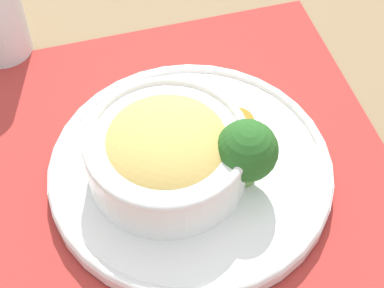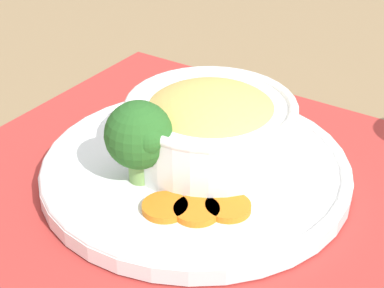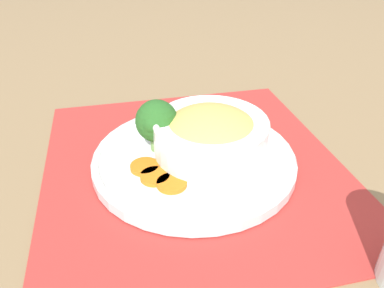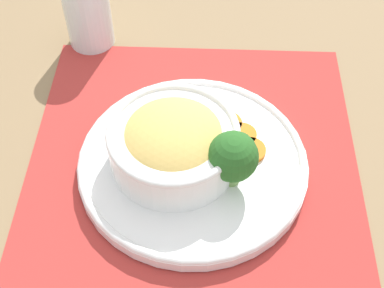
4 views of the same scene
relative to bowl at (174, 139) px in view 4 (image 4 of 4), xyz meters
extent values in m
plane|color=#8C704C|center=(0.00, 0.02, -0.06)|extent=(4.00, 4.00, 0.00)
cube|color=#B2332D|center=(0.00, 0.02, -0.05)|extent=(0.51, 0.47, 0.00)
cylinder|color=white|center=(0.00, 0.02, -0.04)|extent=(0.30, 0.30, 0.02)
torus|color=white|center=(0.00, 0.02, -0.04)|extent=(0.30, 0.30, 0.01)
cylinder|color=white|center=(0.00, 0.00, -0.01)|extent=(0.17, 0.17, 0.05)
torus|color=white|center=(0.00, 0.00, 0.02)|extent=(0.17, 0.17, 0.01)
ellipsoid|color=#E0B75B|center=(0.00, 0.00, 0.01)|extent=(0.14, 0.14, 0.06)
cylinder|color=#759E51|center=(0.03, 0.08, -0.02)|extent=(0.02, 0.02, 0.03)
sphere|color=#286023|center=(0.03, 0.08, 0.01)|extent=(0.06, 0.06, 0.06)
sphere|color=#286023|center=(0.01, 0.08, 0.02)|extent=(0.03, 0.03, 0.03)
sphere|color=#286023|center=(0.05, 0.07, 0.02)|extent=(0.03, 0.03, 0.03)
cylinder|color=orange|center=(-0.02, 0.10, -0.03)|extent=(0.04, 0.04, 0.01)
cylinder|color=orange|center=(-0.04, 0.09, -0.03)|extent=(0.04, 0.04, 0.01)
cylinder|color=orange|center=(-0.06, 0.07, -0.03)|extent=(0.04, 0.04, 0.01)
cylinder|color=silver|center=(-0.24, -0.16, 0.00)|extent=(0.07, 0.07, 0.12)
cylinder|color=silver|center=(-0.24, -0.16, -0.02)|extent=(0.06, 0.06, 0.07)
camera|label=1|loc=(0.40, -0.06, 0.52)|focal=60.00mm
camera|label=2|loc=(-0.30, 0.45, 0.31)|focal=60.00mm
camera|label=3|loc=(-0.45, 0.11, 0.28)|focal=35.00mm
camera|label=4|loc=(0.43, 0.06, 0.53)|focal=50.00mm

